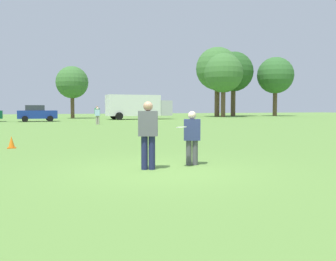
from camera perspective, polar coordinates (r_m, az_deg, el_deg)
name	(u,v)px	position (r m, az deg, el deg)	size (l,w,h in m)	color
ground_plane	(162,170)	(9.53, -1.00, -6.09)	(163.61, 163.61, 0.00)	#608C3D
player_thrower	(148,131)	(9.54, -3.06, -0.14)	(0.56, 0.44, 1.75)	#1E234C
player_defender	(192,135)	(10.30, 3.69, -0.70)	(0.51, 0.41, 1.49)	#4C4C51
frisbee	(181,127)	(9.77, 2.08, 0.52)	(0.27, 0.27, 0.06)	white
traffic_cone	(11,142)	(15.78, -22.81, -1.68)	(0.32, 0.32, 0.48)	#D8590C
parked_car_near_right	(37,113)	(44.03, -19.44, 2.51)	(4.24, 2.29, 1.82)	navy
box_truck	(138,106)	(49.03, -4.66, 3.76)	(8.55, 3.15, 3.18)	white
bystander_sideline_watcher	(97,113)	(40.06, -10.78, 2.63)	(0.54, 0.47, 1.72)	gray
bystander_far_jogger	(98,115)	(35.04, -10.72, 2.38)	(0.50, 0.39, 1.59)	gray
tree_west_maple	(72,83)	(54.63, -14.45, 7.11)	(4.53, 4.53, 7.36)	brown
tree_center_elm	(223,73)	(61.04, 8.46, 8.66)	(6.29, 6.29, 10.22)	brown
tree_east_birch	(217,69)	(63.20, 7.54, 9.31)	(7.10, 7.10, 11.53)	brown
tree_east_oak	(233,72)	(67.71, 9.97, 8.82)	(7.01, 7.01, 11.38)	brown
tree_far_east_pine	(275,76)	(69.72, 16.10, 8.07)	(6.45, 6.45, 10.49)	brown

